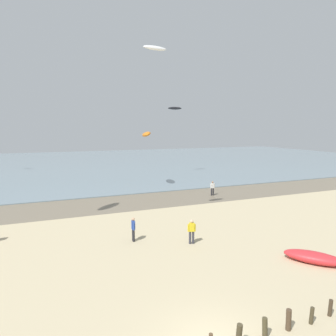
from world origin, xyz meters
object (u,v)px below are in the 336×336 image
object	(u,v)px
kite_aloft_0	(146,134)
person_mid_beach	(192,231)
kite_aloft_3	(175,108)
person_nearest_camera	(212,188)
kite_aloft_1	(155,48)
grounded_kite	(313,257)
person_by_waterline	(133,229)

from	to	relation	value
kite_aloft_0	person_mid_beach	bearing A→B (deg)	-176.15
kite_aloft_3	kite_aloft_0	bearing A→B (deg)	-137.64
person_mid_beach	kite_aloft_3	xyz separation A→B (m)	(11.10, 28.84, 10.23)
person_nearest_camera	kite_aloft_0	size ratio (longest dim) A/B	0.48
person_nearest_camera	kite_aloft_1	distance (m)	18.01
person_mid_beach	grounded_kite	distance (m)	7.63
person_by_waterline	grounded_kite	world-z (taller)	person_by_waterline
person_by_waterline	kite_aloft_0	distance (m)	20.22
kite_aloft_0	person_by_waterline	bearing A→B (deg)	172.27
grounded_kite	kite_aloft_3	xyz separation A→B (m)	(5.73, 34.23, 10.81)
person_nearest_camera	person_by_waterline	world-z (taller)	same
grounded_kite	kite_aloft_0	distance (m)	26.32
grounded_kite	kite_aloft_0	xyz separation A→B (m)	(-2.13, 25.34, 6.78)
person_mid_beach	person_by_waterline	size ratio (longest dim) A/B	1.00
person_by_waterline	kite_aloft_1	world-z (taller)	kite_aloft_1
person_mid_beach	kite_aloft_1	xyz separation A→B (m)	(-0.78, 5.12, 13.18)
person_nearest_camera	kite_aloft_0	world-z (taller)	kite_aloft_0
kite_aloft_0	kite_aloft_3	distance (m)	12.53
person_by_waterline	person_nearest_camera	bearing A→B (deg)	40.15
grounded_kite	kite_aloft_0	world-z (taller)	kite_aloft_0
kite_aloft_3	person_mid_beach	bearing A→B (deg)	-117.22
person_mid_beach	kite_aloft_1	distance (m)	14.16
kite_aloft_0	kite_aloft_3	xyz separation A→B (m)	(7.86, 8.89, 4.03)
person_nearest_camera	kite_aloft_1	size ratio (longest dim) A/B	0.86
person_mid_beach	kite_aloft_3	bearing A→B (deg)	68.95
person_mid_beach	person_by_waterline	bearing A→B (deg)	151.46
grounded_kite	person_nearest_camera	bearing A→B (deg)	130.00
kite_aloft_0	kite_aloft_3	world-z (taller)	kite_aloft_3
person_mid_beach	grounded_kite	bearing A→B (deg)	-45.09
person_nearest_camera	person_by_waterline	distance (m)	16.45
person_mid_beach	person_by_waterline	xyz separation A→B (m)	(-3.60, 1.96, 0.00)
person_by_waterline	kite_aloft_0	bearing A→B (deg)	69.19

